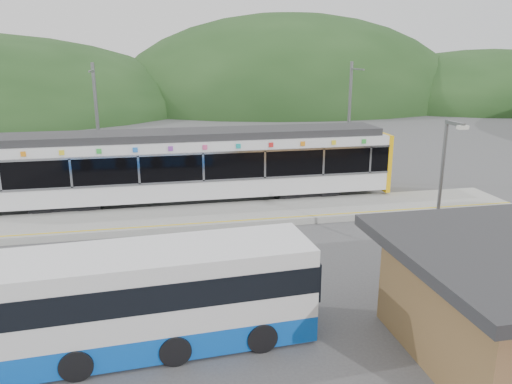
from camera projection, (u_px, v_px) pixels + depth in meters
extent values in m
plane|color=#4C4C4F|center=(263.00, 242.00, 20.42)|extent=(120.00, 120.00, 0.00)
ellipsoid|color=#1E3D19|center=(290.00, 104.00, 74.45)|extent=(52.00, 39.00, 26.00)
ellipsoid|color=#1E3D19|center=(488.00, 104.00, 74.45)|extent=(44.00, 33.00, 16.00)
cube|color=#9E9E99|center=(248.00, 214.00, 23.49)|extent=(26.00, 3.20, 0.30)
cube|color=yellow|center=(253.00, 220.00, 22.22)|extent=(26.00, 0.10, 0.01)
cube|color=black|center=(69.00, 205.00, 24.35)|extent=(3.20, 2.20, 0.56)
cube|color=black|center=(304.00, 192.00, 26.69)|extent=(3.20, 2.20, 0.56)
cube|color=silver|center=(191.00, 184.00, 25.32)|extent=(20.00, 2.90, 0.92)
cube|color=black|center=(190.00, 161.00, 25.00)|extent=(20.00, 2.96, 1.45)
cube|color=silver|center=(193.00, 182.00, 23.77)|extent=(20.00, 0.05, 0.10)
cube|color=silver|center=(192.00, 154.00, 23.41)|extent=(20.00, 0.05, 0.10)
cube|color=silver|center=(190.00, 142.00, 24.75)|extent=(20.00, 2.90, 0.45)
cube|color=#2D2D30|center=(189.00, 134.00, 24.64)|extent=(19.40, 2.50, 0.36)
cube|color=yellow|center=(378.00, 159.00, 27.06)|extent=(0.24, 2.92, 3.00)
cube|color=silver|center=(71.00, 173.00, 22.52)|extent=(0.10, 0.05, 1.35)
cube|color=silver|center=(139.00, 170.00, 23.10)|extent=(0.10, 0.05, 1.35)
cube|color=silver|center=(203.00, 167.00, 23.69)|extent=(0.10, 0.05, 1.35)
cube|color=silver|center=(265.00, 164.00, 24.27)|extent=(0.10, 0.05, 1.35)
cube|color=silver|center=(324.00, 162.00, 24.86)|extent=(0.10, 0.05, 1.35)
cube|color=silver|center=(370.00, 160.00, 25.34)|extent=(0.10, 0.05, 1.35)
cube|color=orange|center=(23.00, 154.00, 21.90)|extent=(0.22, 0.04, 0.22)
cube|color=yellow|center=(62.00, 153.00, 22.21)|extent=(0.22, 0.04, 0.22)
cube|color=green|center=(99.00, 151.00, 22.52)|extent=(0.22, 0.04, 0.22)
cube|color=blue|center=(135.00, 150.00, 22.83)|extent=(0.22, 0.04, 0.22)
cube|color=purple|center=(171.00, 149.00, 23.15)|extent=(0.22, 0.04, 0.22)
cube|color=#E54C8C|center=(205.00, 147.00, 23.46)|extent=(0.22, 0.04, 0.22)
cube|color=#19A5A5|center=(238.00, 146.00, 23.77)|extent=(0.22, 0.04, 0.22)
cube|color=red|center=(271.00, 145.00, 24.08)|extent=(0.22, 0.04, 0.22)
cube|color=orange|center=(303.00, 144.00, 24.39)|extent=(0.22, 0.04, 0.22)
cube|color=yellow|center=(334.00, 143.00, 24.71)|extent=(0.22, 0.04, 0.22)
cube|color=green|center=(364.00, 141.00, 25.02)|extent=(0.22, 0.04, 0.22)
cylinder|color=slate|center=(98.00, 131.00, 26.22)|extent=(0.18, 0.18, 7.00)
cube|color=slate|center=(91.00, 71.00, 24.63)|extent=(0.08, 1.80, 0.08)
cylinder|color=slate|center=(349.00, 124.00, 28.95)|extent=(0.18, 0.18, 7.00)
cube|color=slate|center=(357.00, 69.00, 27.35)|extent=(0.08, 1.80, 0.08)
cube|color=blue|center=(126.00, 333.00, 12.99)|extent=(9.90, 2.79, 0.71)
cube|color=silver|center=(124.00, 308.00, 12.80)|extent=(9.90, 2.79, 0.71)
cube|color=black|center=(122.00, 283.00, 12.60)|extent=(9.91, 2.83, 0.71)
cube|color=silver|center=(120.00, 262.00, 12.45)|extent=(9.90, 2.79, 0.45)
cylinder|color=black|center=(79.00, 341.00, 12.71)|extent=(0.94, 2.39, 0.80)
cylinder|color=black|center=(171.00, 328.00, 13.29)|extent=(0.94, 2.39, 0.80)
cylinder|color=black|center=(252.00, 317.00, 13.84)|extent=(0.94, 2.39, 0.80)
cylinder|color=slate|center=(440.00, 196.00, 17.36)|extent=(0.12, 0.12, 5.33)
cube|color=slate|center=(454.00, 124.00, 16.29)|extent=(0.19, 0.90, 0.12)
cube|color=silver|center=(461.00, 127.00, 15.93)|extent=(0.36, 0.21, 0.12)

